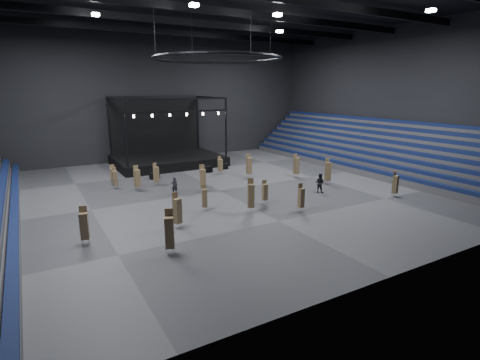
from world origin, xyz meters
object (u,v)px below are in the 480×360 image
chair_stack_13 (395,184)px  chair_stack_15 (301,197)px  chair_stack_11 (169,232)px  stage (166,154)px  chair_stack_2 (296,165)px  chair_stack_14 (177,210)px  chair_stack_9 (249,165)px  chair_stack_10 (137,178)px  chair_stack_6 (251,195)px  chair_stack_5 (328,171)px  crew_member (320,183)px  flight_case_right (224,167)px  chair_stack_3 (84,225)px  chair_stack_12 (203,178)px  chair_stack_0 (115,178)px  man_center (175,186)px  chair_stack_1 (220,165)px  chair_stack_16 (156,174)px  flight_case_left (154,176)px  chair_stack_8 (265,192)px  chair_stack_4 (204,198)px  flight_case_mid (208,169)px

chair_stack_13 → chair_stack_15: bearing=161.0°
chair_stack_11 → chair_stack_13: size_ratio=1.18×
stage → chair_stack_2: (10.59, -15.43, 0.00)m
chair_stack_14 → chair_stack_9: bearing=18.8°
chair_stack_9 → chair_stack_10: size_ratio=1.07×
chair_stack_6 → chair_stack_15: bearing=-4.0°
chair_stack_5 → crew_member: (-2.95, -2.04, -0.51)m
flight_case_right → chair_stack_3: bearing=-138.9°
chair_stack_13 → chair_stack_3: bearing=161.2°
chair_stack_3 → chair_stack_12: 15.04m
chair_stack_6 → chair_stack_9: bearing=81.9°
chair_stack_9 → chair_stack_10: bearing=-176.0°
chair_stack_0 → chair_stack_11: 18.18m
chair_stack_11 → flight_case_right: bearing=77.9°
man_center → crew_member: 14.59m
chair_stack_1 → chair_stack_0: bearing=179.0°
flight_case_right → chair_stack_16: size_ratio=0.43×
chair_stack_14 → chair_stack_15: size_ratio=1.16×
chair_stack_14 → crew_member: (16.07, 2.36, -0.45)m
chair_stack_16 → man_center: size_ratio=1.46×
flight_case_left → chair_stack_14: 16.79m
crew_member → stage: bearing=-2.9°
chair_stack_2 → chair_stack_8: 11.34m
chair_stack_13 → crew_member: bearing=123.8°
chair_stack_3 → chair_stack_16: chair_stack_3 is taller
chair_stack_1 → chair_stack_4: bearing=-126.2°
chair_stack_14 → chair_stack_3: bearing=155.9°
chair_stack_2 → chair_stack_4: bearing=-169.4°
chair_stack_0 → chair_stack_1: 12.66m
stage → chair_stack_10: bearing=-121.1°
chair_stack_12 → chair_stack_6: bearing=-76.5°
chair_stack_3 → flight_case_mid: bearing=57.7°
chair_stack_12 → chair_stack_13: bearing=-28.0°
chair_stack_10 → man_center: size_ratio=1.56×
flight_case_mid → chair_stack_14: 19.31m
chair_stack_14 → chair_stack_16: bearing=56.7°
chair_stack_5 → chair_stack_10: (-18.77, 7.74, -0.12)m
crew_member → chair_stack_11: bearing=85.2°
chair_stack_10 → chair_stack_14: 12.15m
chair_stack_10 → chair_stack_5: bearing=-31.0°
flight_case_right → chair_stack_9: 5.68m
chair_stack_0 → chair_stack_2: size_ratio=0.81×
flight_case_right → chair_stack_4: size_ratio=0.46×
flight_case_right → chair_stack_9: bearing=-85.3°
chair_stack_8 → chair_stack_14: bearing=-157.6°
flight_case_mid → chair_stack_0: bearing=-169.1°
chair_stack_9 → chair_stack_14: chair_stack_9 is taller
chair_stack_3 → crew_member: size_ratio=1.38×
chair_stack_3 → chair_stack_1: bearing=53.1°
chair_stack_15 → chair_stack_12: bearing=116.5°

